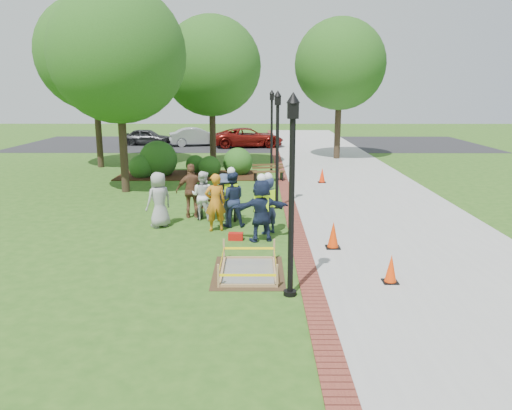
{
  "coord_description": "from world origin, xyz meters",
  "views": [
    {
      "loc": [
        0.57,
        -12.97,
        4.32
      ],
      "look_at": [
        0.5,
        1.2,
        1.0
      ],
      "focal_mm": 35.0,
      "sensor_mm": 36.0,
      "label": 1
    }
  ],
  "objects_px": {
    "bench_near": "(218,212)",
    "hivis_worker_b": "(268,204)",
    "hivis_worker_a": "(261,208)",
    "wet_concrete_pad": "(248,263)",
    "lamp_near": "(292,181)",
    "cone_front": "(391,269)",
    "hivis_worker_c": "(231,197)"
  },
  "relations": [
    {
      "from": "hivis_worker_a",
      "to": "cone_front",
      "type": "bearing_deg",
      "value": -47.79
    },
    {
      "from": "lamp_near",
      "to": "hivis_worker_b",
      "type": "bearing_deg",
      "value": 94.78
    },
    {
      "from": "hivis_worker_a",
      "to": "lamp_near",
      "type": "bearing_deg",
      "value": -81.33
    },
    {
      "from": "hivis_worker_c",
      "to": "cone_front",
      "type": "bearing_deg",
      "value": -50.97
    },
    {
      "from": "bench_near",
      "to": "hivis_worker_b",
      "type": "xyz_separation_m",
      "value": [
        1.65,
        -1.65,
        0.69
      ]
    },
    {
      "from": "lamp_near",
      "to": "hivis_worker_c",
      "type": "xyz_separation_m",
      "value": [
        -1.54,
        5.45,
        -1.53
      ]
    },
    {
      "from": "cone_front",
      "to": "wet_concrete_pad",
      "type": "bearing_deg",
      "value": 168.65
    },
    {
      "from": "cone_front",
      "to": "lamp_near",
      "type": "relative_size",
      "value": 0.16
    },
    {
      "from": "bench_near",
      "to": "lamp_near",
      "type": "bearing_deg",
      "value": -72.12
    },
    {
      "from": "bench_near",
      "to": "hivis_worker_b",
      "type": "height_order",
      "value": "hivis_worker_b"
    },
    {
      "from": "hivis_worker_a",
      "to": "hivis_worker_b",
      "type": "height_order",
      "value": "hivis_worker_a"
    },
    {
      "from": "bench_near",
      "to": "cone_front",
      "type": "relative_size",
      "value": 2.18
    },
    {
      "from": "bench_near",
      "to": "hivis_worker_a",
      "type": "height_order",
      "value": "hivis_worker_a"
    },
    {
      "from": "lamp_near",
      "to": "hivis_worker_a",
      "type": "xyz_separation_m",
      "value": [
        -0.6,
        3.91,
        -1.5
      ]
    },
    {
      "from": "cone_front",
      "to": "hivis_worker_c",
      "type": "distance_m",
      "value": 6.16
    },
    {
      "from": "cone_front",
      "to": "hivis_worker_c",
      "type": "relative_size",
      "value": 0.35
    },
    {
      "from": "wet_concrete_pad",
      "to": "bench_near",
      "type": "height_order",
      "value": "bench_near"
    },
    {
      "from": "bench_near",
      "to": "hivis_worker_b",
      "type": "relative_size",
      "value": 0.79
    },
    {
      "from": "wet_concrete_pad",
      "to": "cone_front",
      "type": "bearing_deg",
      "value": -11.35
    },
    {
      "from": "cone_front",
      "to": "hivis_worker_a",
      "type": "xyz_separation_m",
      "value": [
        -2.92,
        3.22,
        0.65
      ]
    },
    {
      "from": "bench_near",
      "to": "lamp_near",
      "type": "relative_size",
      "value": 0.35
    },
    {
      "from": "wet_concrete_pad",
      "to": "hivis_worker_c",
      "type": "bearing_deg",
      "value": 98.55
    },
    {
      "from": "bench_near",
      "to": "cone_front",
      "type": "height_order",
      "value": "bench_near"
    },
    {
      "from": "wet_concrete_pad",
      "to": "hivis_worker_b",
      "type": "xyz_separation_m",
      "value": [
        0.53,
        3.33,
        0.7
      ]
    },
    {
      "from": "cone_front",
      "to": "hivis_worker_b",
      "type": "height_order",
      "value": "hivis_worker_b"
    },
    {
      "from": "wet_concrete_pad",
      "to": "lamp_near",
      "type": "bearing_deg",
      "value": -55.59
    },
    {
      "from": "lamp_near",
      "to": "hivis_worker_c",
      "type": "relative_size",
      "value": 2.21
    },
    {
      "from": "cone_front",
      "to": "bench_near",
      "type": "bearing_deg",
      "value": 127.76
    },
    {
      "from": "bench_near",
      "to": "hivis_worker_a",
      "type": "distance_m",
      "value": 2.91
    },
    {
      "from": "hivis_worker_b",
      "to": "hivis_worker_c",
      "type": "height_order",
      "value": "hivis_worker_c"
    },
    {
      "from": "wet_concrete_pad",
      "to": "hivis_worker_c",
      "type": "height_order",
      "value": "hivis_worker_c"
    },
    {
      "from": "lamp_near",
      "to": "wet_concrete_pad",
      "type": "bearing_deg",
      "value": 124.41
    }
  ]
}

